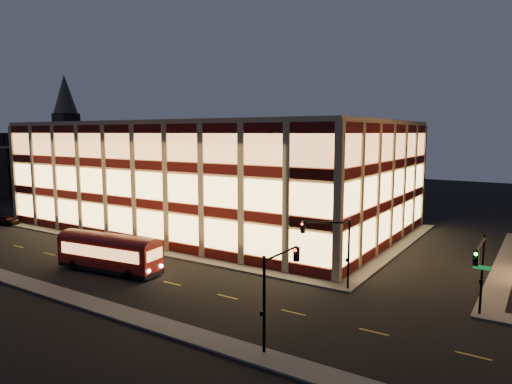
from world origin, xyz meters
The scene contains 14 objects.
ground centered at (0.00, 0.00, 0.00)m, with size 200.00×200.00×0.00m, color black.
sidewalk_office_south centered at (-3.00, 1.00, 0.07)m, with size 54.00×2.00×0.15m, color #514F4C.
sidewalk_office_east centered at (23.00, 17.00, 0.07)m, with size 2.00×30.00×0.15m, color #514F4C.
sidewalk_tower_west centered at (34.00, 17.00, 0.07)m, with size 2.00×30.00×0.15m, color #514F4C.
sidewalk_near centered at (0.00, -13.00, 0.07)m, with size 100.00×2.00×0.15m, color #514F4C.
office_building centered at (-2.91, 16.91, 7.25)m, with size 50.45×30.45×14.50m.
bg_building_a centered at (-62.00, 18.00, 5.00)m, with size 18.00×28.00×10.00m, color #2D2621.
church_tower centered at (-70.00, 40.00, 9.00)m, with size 5.00×5.00×18.00m, color #2D2621.
church_spire centered at (-70.00, 40.00, 23.00)m, with size 6.00×6.00×10.00m, color #4C473F.
traffic_signal_far centered at (22.21, 0.24, 4.11)m, with size 3.79×1.87×6.00m.
traffic_signal_right centered at (33.50, -0.62, 4.10)m, with size 1.20×4.37×6.00m.
traffic_signal_near centered at (23.50, -11.03, 4.13)m, with size 0.32×4.45×6.00m.
trolley_bus centered at (2.52, -6.51, 2.01)m, with size 10.93×3.95×3.62m.
parked_car_0 centered at (-27.65, 0.22, 0.67)m, with size 1.58×3.92×1.33m, color black.
Camera 1 is at (36.99, -34.28, 13.07)m, focal length 32.00 mm.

